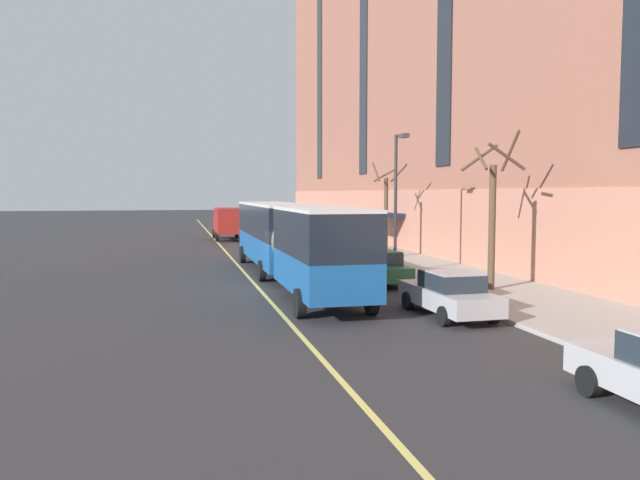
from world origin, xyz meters
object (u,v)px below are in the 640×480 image
(parked_car_green_4, at_px, (378,267))
(parked_car_red_6, at_px, (299,238))
(parked_car_green_3, at_px, (336,252))
(street_lamp, at_px, (397,188))
(fire_hydrant, at_px, (312,239))
(parked_car_silver_1, at_px, (449,294))
(box_truck, at_px, (228,222))
(street_tree_far_uptown, at_px, (386,210))
(city_bus, at_px, (289,237))
(parked_car_darkgray_5, at_px, (275,230))
(street_tree_mid_block, at_px, (493,211))

(parked_car_green_4, distance_m, parked_car_red_6, 19.29)
(parked_car_green_3, bearing_deg, parked_car_red_6, 88.85)
(parked_car_green_4, height_order, street_lamp, street_lamp)
(parked_car_green_4, relative_size, fire_hydrant, 6.61)
(parked_car_silver_1, bearing_deg, box_truck, 96.87)
(parked_car_silver_1, xyz_separation_m, fire_hydrant, (1.83, 29.74, -0.29))
(box_truck, bearing_deg, parked_car_green_4, -81.16)
(street_tree_far_uptown, xyz_separation_m, fire_hydrant, (-2.08, 12.11, -2.64))
(street_tree_far_uptown, bearing_deg, parked_car_red_6, 111.22)
(city_bus, height_order, parked_car_green_4, city_bus)
(city_bus, xyz_separation_m, parked_car_darkgray_5, (3.74, 27.62, -1.33))
(box_truck, relative_size, fire_hydrant, 9.36)
(parked_car_green_4, bearing_deg, street_lamp, 53.79)
(parked_car_green_4, xyz_separation_m, parked_car_red_6, (0.19, 19.29, -0.00))
(parked_car_green_3, relative_size, street_lamp, 0.62)
(street_tree_mid_block, bearing_deg, street_tree_far_uptown, 89.97)
(city_bus, relative_size, street_tree_far_uptown, 3.45)
(parked_car_silver_1, bearing_deg, fire_hydrant, 86.48)
(street_tree_mid_block, bearing_deg, city_bus, 145.04)
(parked_car_darkgray_5, xyz_separation_m, box_truck, (-4.36, -0.94, 0.86))
(street_lamp, bearing_deg, street_tree_far_uptown, 74.84)
(parked_car_red_6, distance_m, street_lamp, 17.21)
(box_truck, height_order, street_tree_far_uptown, street_tree_far_uptown)
(parked_car_silver_1, xyz_separation_m, street_tree_mid_block, (3.90, 4.25, 2.65))
(street_tree_far_uptown, bearing_deg, box_truck, 113.95)
(box_truck, bearing_deg, fire_hydrant, -46.52)
(city_bus, xyz_separation_m, parked_car_silver_1, (3.75, -9.60, -1.33))
(parked_car_silver_1, height_order, parked_car_green_3, same)
(parked_car_red_6, xyz_separation_m, street_tree_mid_block, (3.65, -22.81, 2.65))
(fire_hydrant, bearing_deg, parked_car_green_4, -94.59)
(city_bus, height_order, parked_car_green_3, city_bus)
(box_truck, bearing_deg, street_tree_far_uptown, -66.05)
(city_bus, bearing_deg, fire_hydrant, 74.51)
(box_truck, height_order, fire_hydrant, box_truck)
(parked_car_darkgray_5, bearing_deg, parked_car_green_4, -89.86)
(parked_car_silver_1, distance_m, box_truck, 36.55)
(fire_hydrant, bearing_deg, street_tree_mid_block, -85.35)
(parked_car_green_4, relative_size, street_tree_mid_block, 0.72)
(street_lamp, distance_m, fire_hydrant, 19.82)
(street_lamp, bearing_deg, parked_car_darkgray_5, 94.12)
(parked_car_darkgray_5, bearing_deg, box_truck, -167.79)
(parked_car_green_3, height_order, street_tree_far_uptown, street_tree_far_uptown)
(parked_car_darkgray_5, bearing_deg, city_bus, -97.72)
(parked_car_silver_1, xyz_separation_m, street_tree_far_uptown, (3.91, 17.63, 2.35))
(street_lamp, bearing_deg, box_truck, 103.63)
(parked_car_green_4, bearing_deg, street_tree_mid_block, -42.48)
(city_bus, distance_m, box_truck, 26.69)
(street_lamp, bearing_deg, fire_hydrant, 90.29)
(city_bus, relative_size, parked_car_darkgray_5, 4.55)
(city_bus, xyz_separation_m, fire_hydrant, (5.58, 20.14, -1.62))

